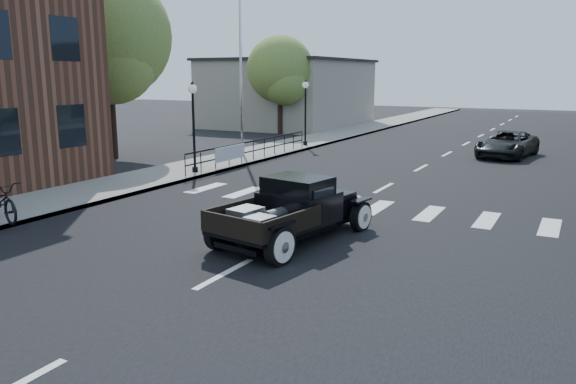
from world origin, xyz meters
The scene contains 15 objects.
ground centered at (0.00, 0.00, 0.00)m, with size 120.00×120.00×0.00m, color black.
road centered at (0.00, 15.00, 0.01)m, with size 14.00×80.00×0.02m, color black.
road_markings centered at (0.00, 10.00, 0.00)m, with size 12.00×60.00×0.06m, color silver, non-canonical shape.
sidewalk_left centered at (-8.50, 15.00, 0.07)m, with size 3.00×80.00×0.15m, color gray.
low_building_left centered at (-15.00, 28.00, 2.50)m, with size 10.00×12.00×5.00m, color #9D9584.
railing centered at (-7.30, 10.00, 0.65)m, with size 0.08×10.00×1.00m, color black, non-canonical shape.
banner centered at (-7.22, 8.00, 0.45)m, with size 0.04×2.20×0.60m, color silver, non-canonical shape.
lamp_post_b centered at (-7.60, 6.00, 1.95)m, with size 0.36×0.36×3.60m, color black, non-canonical shape.
lamp_post_c centered at (-7.60, 16.00, 1.95)m, with size 0.36×0.36×3.60m, color black, non-canonical shape.
flagpole centered at (-9.20, 12.00, 6.69)m, with size 0.12×0.12×13.08m, color silver.
big_tree_near centered at (-14.00, 8.00, 4.40)m, with size 5.99×5.99×8.80m, color olive, non-canonical shape.
big_tree_far centered at (-12.50, 22.00, 3.31)m, with size 4.51×4.51×6.62m, color olive, non-canonical shape.
hotrod_pickup centered at (0.13, -0.26, 0.80)m, with size 2.16×4.64×1.61m, color black, non-canonical shape.
second_car centered at (2.81, 17.36, 0.64)m, with size 2.11×4.59×1.27m, color black.
motorcycle centered at (-7.40, -2.70, 0.69)m, with size 0.72×2.06×1.08m, color black.
Camera 1 is at (6.24, -11.93, 3.98)m, focal length 35.00 mm.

